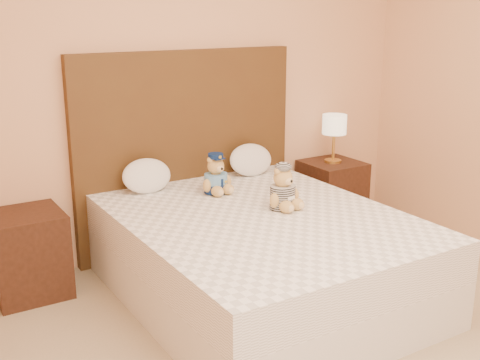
% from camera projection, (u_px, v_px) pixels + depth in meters
% --- Properties ---
extents(room_walls, '(4.04, 4.52, 2.72)m').
position_uv_depth(room_walls, '(352.00, 4.00, 2.78)').
color(room_walls, '#E1A67A').
rests_on(room_walls, ground).
extents(bed, '(1.60, 2.00, 0.55)m').
position_uv_depth(bed, '(260.00, 256.00, 3.81)').
color(bed, white).
rests_on(bed, ground).
extents(headboard, '(1.75, 0.08, 1.50)m').
position_uv_depth(headboard, '(187.00, 152.00, 4.51)').
color(headboard, '#472F15').
rests_on(headboard, ground).
extents(nightstand_left, '(0.45, 0.45, 0.55)m').
position_uv_depth(nightstand_left, '(28.00, 254.00, 3.84)').
color(nightstand_left, '#3D1F13').
rests_on(nightstand_left, ground).
extents(nightstand_right, '(0.45, 0.45, 0.55)m').
position_uv_depth(nightstand_right, '(331.00, 193.00, 5.10)').
color(nightstand_right, '#3D1F13').
rests_on(nightstand_right, ground).
extents(lamp, '(0.20, 0.20, 0.40)m').
position_uv_depth(lamp, '(334.00, 127.00, 4.94)').
color(lamp, gold).
rests_on(lamp, nightstand_right).
extents(teddy_police, '(0.26, 0.26, 0.28)m').
position_uv_depth(teddy_police, '(216.00, 174.00, 4.14)').
color(teddy_police, '#BB8C48').
rests_on(teddy_police, bed).
extents(teddy_prisoner, '(0.29, 0.28, 0.28)m').
position_uv_depth(teddy_prisoner, '(283.00, 187.00, 3.82)').
color(teddy_prisoner, '#BB8C48').
rests_on(teddy_prisoner, bed).
extents(pillow_left, '(0.36, 0.23, 0.25)m').
position_uv_depth(pillow_left, '(147.00, 174.00, 4.18)').
color(pillow_left, white).
rests_on(pillow_left, bed).
extents(pillow_right, '(0.36, 0.24, 0.26)m').
position_uv_depth(pillow_right, '(251.00, 158.00, 4.61)').
color(pillow_right, white).
rests_on(pillow_right, bed).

